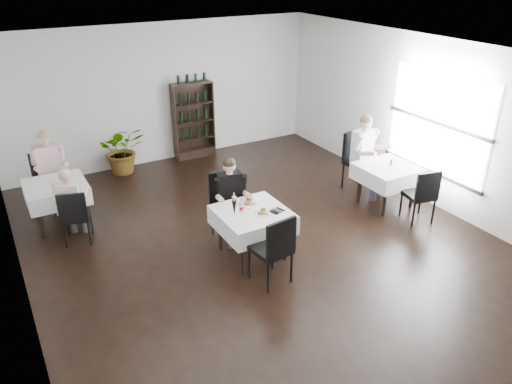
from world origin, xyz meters
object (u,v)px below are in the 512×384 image
wine_shelf (193,121)px  potted_tree (123,150)px  main_table (252,220)px  diner_main (231,194)px

wine_shelf → potted_tree: 1.72m
main_table → potted_tree: size_ratio=1.00×
wine_shelf → diner_main: 3.82m
wine_shelf → main_table: bearing=-101.8°
main_table → potted_tree: (-0.79, 4.20, -0.11)m
potted_tree → main_table: bearing=-79.4°
wine_shelf → potted_tree: (-1.69, -0.11, -0.33)m
potted_tree → diner_main: size_ratio=0.74×
main_table → diner_main: 0.64m
wine_shelf → diner_main: wine_shelf is taller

